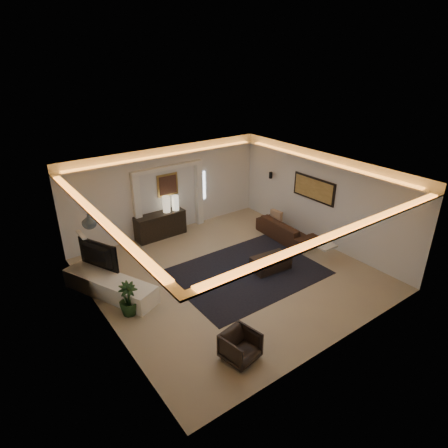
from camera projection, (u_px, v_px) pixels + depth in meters
floor at (231, 274)px, 10.58m from camera, size 7.00×7.00×0.00m
ceiling at (232, 173)px, 9.37m from camera, size 7.00×7.00×0.00m
wall_back at (168, 190)px, 12.55m from camera, size 7.00×0.00×7.00m
wall_front at (339, 288)px, 7.40m from camera, size 7.00×0.00×7.00m
wall_left at (100, 267)px, 8.11m from camera, size 0.00×7.00×7.00m
wall_right at (321, 199)px, 11.85m from camera, size 0.00×7.00×7.00m
cove_soffit at (232, 184)px, 9.49m from camera, size 7.00×7.00×0.04m
daylight_slit at (202, 186)px, 13.30m from camera, size 0.25×0.03×1.00m
area_rug at (247, 272)px, 10.64m from camera, size 4.00×3.00×0.01m
pilaster_left at (137, 209)px, 12.01m from camera, size 0.22×0.20×2.20m
pilaster_right at (199, 194)px, 13.24m from camera, size 0.22×0.20×2.20m
alcove_header at (167, 168)px, 12.15m from camera, size 2.52×0.20×0.12m
painting_frame at (168, 185)px, 12.45m from camera, size 0.74×0.04×0.74m
painting_canvas at (168, 185)px, 12.43m from camera, size 0.62×0.02×0.62m
art_panel_frame at (314, 189)px, 11.95m from camera, size 0.04×1.64×0.74m
art_panel_gold at (313, 189)px, 11.93m from camera, size 0.02×1.50×0.62m
wall_sconce at (271, 175)px, 13.31m from camera, size 0.12×0.12×0.22m
wall_niche at (81, 235)px, 9.09m from camera, size 0.10×0.55×0.04m
console at (160, 225)px, 12.55m from camera, size 1.69×0.56×0.84m
lamp_left at (166, 204)px, 12.41m from camera, size 0.25×0.25×0.54m
lamp_right at (175, 202)px, 12.56m from camera, size 0.29×0.29×0.49m
media_ledge at (110, 286)px, 9.62m from camera, size 1.69×2.69×0.50m
tv at (95, 257)px, 9.76m from camera, size 1.25×0.69×0.74m
figurine at (89, 255)px, 10.24m from camera, size 0.18×0.18×0.39m
ginger_jar at (89, 221)px, 9.31m from camera, size 0.48×0.48×0.37m
plant at (128, 299)px, 8.82m from camera, size 0.55×0.55×0.82m
sofa at (286, 230)px, 12.46m from camera, size 2.18×0.96×0.62m
throw_blanket at (326, 246)px, 10.92m from camera, size 0.54×0.45×0.06m
throw_pillow at (276, 217)px, 12.82m from camera, size 0.18×0.45×0.44m
coffee_table at (271, 263)px, 10.73m from camera, size 1.12×0.68×0.40m
bowl at (278, 256)px, 10.58m from camera, size 0.36×0.36×0.07m
magazine at (285, 257)px, 10.56m from camera, size 0.28×0.21×0.03m
armchair at (240, 346)px, 7.56m from camera, size 0.78×0.79×0.62m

